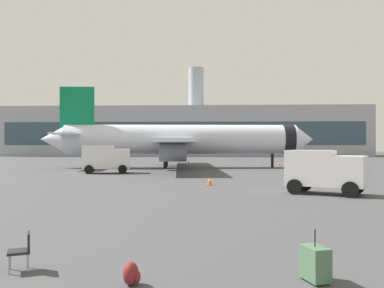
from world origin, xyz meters
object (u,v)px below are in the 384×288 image
Objects in this scene: cargo_van at (325,170)px; safety_cone_far at (279,164)px; traveller_backpack at (132,274)px; gate_chair at (22,249)px; rolling_suitcase at (315,263)px; service_truck at (106,158)px; safety_cone_mid at (189,163)px; airplane_at_gate at (179,140)px; safety_cone_near at (210,181)px.

cargo_van is 8.15× the size of safety_cone_far.
gate_chair reaches higher than traveller_backpack.
safety_cone_far is 50.31m from rolling_suitcase.
service_truck is 7.82× the size of safety_cone_mid.
gate_chair is at bearing -126.05° from cargo_van.
safety_cone_far is at bearing 74.02° from gate_chair.
gate_chair is (-0.24, -43.82, -3.16)m from airplane_at_gate.
airplane_at_gate is 6.98× the size of service_truck.
safety_cone_far is at bearing 71.25° from safety_cone_near.
safety_cone_near is (10.87, -12.59, -1.31)m from service_truck.
safety_cone_mid is at bearing 96.02° from rolling_suitcase.
airplane_at_gate is 8.54m from safety_cone_mid.
cargo_van is at bearing -69.36° from airplane_at_gate.
gate_chair is (-6.51, 0.47, 0.11)m from rolling_suitcase.
airplane_at_gate is at bearing 98.06° from rolling_suitcase.
service_truck is 20.32m from safety_cone_mid.
cargo_van is 5.61× the size of gate_chair.
airplane_at_gate is 44.88m from traveller_backpack.
gate_chair reaches higher than safety_cone_far.
safety_cone_near is at bearing -84.10° from safety_cone_mid.
safety_cone_mid is 51.65m from gate_chair.
airplane_at_gate is at bearing 99.67° from safety_cone_near.
cargo_van is 34.25m from safety_cone_far.
safety_cone_far is (3.07, 34.10, -1.16)m from cargo_van.
safety_cone_near is at bearing 96.21° from rolling_suitcase.
safety_cone_mid reaches higher than safety_cone_far.
traveller_backpack is at bearing -102.82° from safety_cone_far.
rolling_suitcase is at bearing -81.94° from airplane_at_gate.
airplane_at_gate is 7.42× the size of cargo_van.
airplane_at_gate reaches higher than safety_cone_far.
safety_cone_near is at bearing -80.33° from airplane_at_gate.
service_truck reaches higher than rolling_suitcase.
airplane_at_gate is at bearing 93.14° from traveller_backpack.
rolling_suitcase is at bearing 5.92° from traveller_backpack.
rolling_suitcase is (-7.59, -49.73, 0.10)m from safety_cone_far.
rolling_suitcase is (6.27, -44.28, -3.27)m from airplane_at_gate.
gate_chair reaches higher than safety_cone_mid.
safety_cone_near is at bearing 143.03° from cargo_van.
traveller_backpack is 2.84m from gate_chair.
safety_cone_mid is (-10.02, 36.48, -1.13)m from cargo_van.
service_truck is 24.99m from cargo_van.
rolling_suitcase is at bearing -68.50° from service_truck.
cargo_van is 10.05× the size of traveller_backpack.
cargo_van is at bearing -45.06° from service_truck.
airplane_at_gate is at bearing -95.65° from safety_cone_mid.
service_truck is 26.46m from safety_cone_far.
safety_cone_near is at bearing -49.19° from service_truck.
gate_chair is (-2.69, 0.86, 0.27)m from traveller_backpack.
cargo_van is at bearing -95.14° from safety_cone_far.
safety_cone_far is at bearing 38.38° from service_truck.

